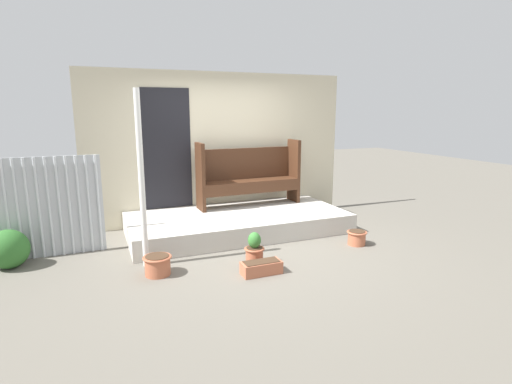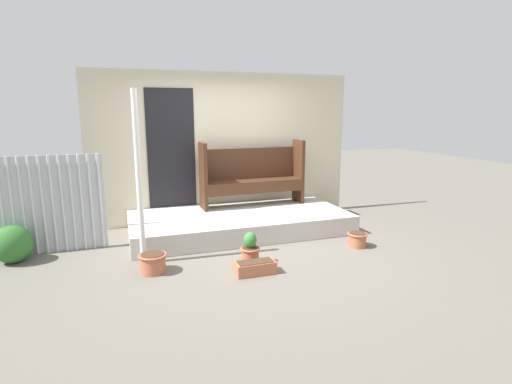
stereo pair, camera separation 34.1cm
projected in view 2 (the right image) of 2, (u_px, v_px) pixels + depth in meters
name	position (u px, v px, depth m)	size (l,w,h in m)	color
ground_plane	(249.00, 248.00, 5.78)	(24.00, 24.00, 0.00)	#666056
porch_slab	(240.00, 222.00, 6.54)	(3.48, 1.64, 0.30)	beige
house_wall	(223.00, 148.00, 7.08)	(4.68, 0.08, 2.60)	beige
fence_corrugated	(2.00, 208.00, 5.29)	(2.57, 0.05, 1.36)	#ADB2B7
support_post	(139.00, 179.00, 4.97)	(0.07, 0.07, 2.22)	white
bench	(252.00, 173.00, 6.99)	(1.83, 0.44, 1.13)	#422616
flower_pot_left	(153.00, 262.00, 4.88)	(0.35, 0.35, 0.24)	#B26042
flower_pot_middle	(250.00, 250.00, 5.15)	(0.26, 0.26, 0.42)	#B26042
flower_pot_right	(357.00, 239.00, 5.80)	(0.30, 0.30, 0.21)	#B26042
planter_box_rect	(255.00, 268.00, 4.84)	(0.49, 0.22, 0.16)	#B76647
shrub_by_fence	(12.00, 244.00, 5.17)	(0.50, 0.45, 0.50)	#2D6628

